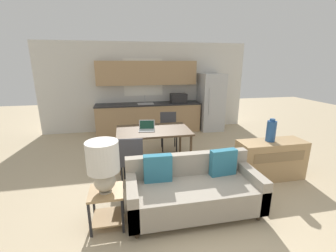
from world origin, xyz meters
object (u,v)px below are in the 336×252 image
Objects in this scene: vase at (271,131)px; credenza at (270,160)px; dining_chair_far_right at (169,129)px; couch at (192,189)px; side_table at (107,202)px; dining_chair_near_left at (132,159)px; refrigerator at (211,102)px; dining_table at (153,132)px; laptop at (147,128)px; table_lamp at (103,163)px.

credenza is at bearing -28.27° from vase.
couch is at bearing -87.54° from dining_chair_far_right.
side_table is at bearing -165.18° from vase.
couch is 1.20m from side_table.
vase reaches higher than dining_chair_far_right.
dining_chair_near_left is 1.91m from dining_chair_far_right.
refrigerator is at bearing -123.34° from dining_chair_near_left.
vase is (2.00, -1.02, 0.22)m from dining_table.
dining_table is at bearing 15.59° from laptop.
dining_table is 2.97× the size of side_table.
couch is 1.51× the size of credenza.
couch is 1.19m from dining_chair_near_left.
dining_chair_far_right is at bearing 58.54° from dining_table.
table_lamp is 0.74× the size of dining_chair_near_left.
dining_table is 0.96m from dining_chair_far_right.
dining_table is 2.32m from credenza.
table_lamp is 1.63× the size of vase.
couch is at bearing 141.29° from dining_chair_near_left.
dining_table is at bearing 101.04° from couch.
dining_table is 2.26m from vase.
vase is at bearing 14.82° from side_table.
dining_chair_near_left is at bearing -114.70° from dining_chair_far_right.
table_lamp is at bearing -94.62° from side_table.
refrigerator is 2.62× the size of table_lamp.
vase reaches higher than couch.
dining_chair_near_left is (-0.82, 0.85, 0.17)m from couch.
refrigerator is 1.18× the size of dining_table.
refrigerator reaches higher than dining_chair_far_right.
refrigerator is 3.21m from laptop.
laptop is (-2.18, 1.03, 0.45)m from credenza.
dining_chair_far_right is at bearing 62.49° from table_lamp.
side_table is at bearing -103.60° from laptop.
vase is at bearing -176.74° from dining_chair_near_left.
vase is (1.67, 0.68, 0.58)m from couch.
dining_chair_near_left is 1.00× the size of dining_chair_far_right.
table_lamp reaches higher than dining_chair_near_left.
laptop is (-0.47, 1.68, 0.47)m from couch.
credenza is at bearing -16.41° from laptop.
dining_chair_near_left reaches higher than credenza.
dining_table reaches higher than credenza.
laptop is (-0.14, -0.02, 0.11)m from dining_table.
dining_chair_far_right reaches higher than dining_table.
dining_table is at bearing 64.12° from side_table.
dining_chair_near_left is at bearing 175.51° from credenza.
dining_table is 1.76m from couch.
vase is 2.53m from dining_chair_near_left.
dining_table is at bearing -112.86° from dining_chair_near_left.
side_table is at bearing 75.55° from dining_chair_near_left.
table_lamp reaches higher than dining_chair_far_right.
dining_chair_near_left is at bearing 134.01° from couch.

